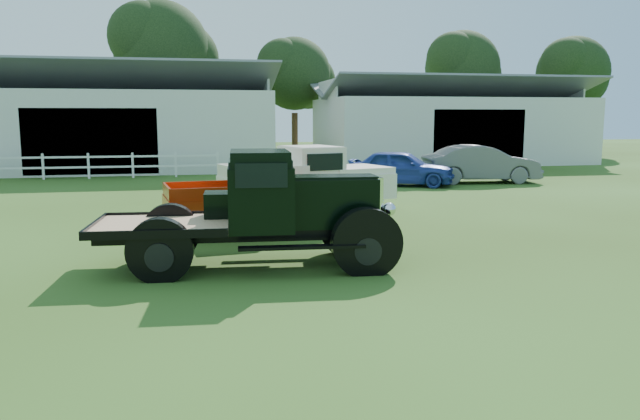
{
  "coord_description": "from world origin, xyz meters",
  "views": [
    {
      "loc": [
        -2.31,
        -10.84,
        2.9
      ],
      "look_at": [
        0.2,
        1.2,
        1.05
      ],
      "focal_mm": 35.0,
      "sensor_mm": 36.0,
      "label": 1
    }
  ],
  "objects": [
    {
      "name": "white_pickup",
      "position": [
        1.18,
        7.71,
        0.99
      ],
      "size": [
        5.73,
        3.47,
        1.97
      ],
      "primitive_type": null,
      "rotation": [
        0.0,
        0.0,
        0.28
      ],
      "color": "silver",
      "rests_on": "ground"
    },
    {
      "name": "tree_e",
      "position": [
        26.0,
        32.0,
        4.75
      ],
      "size": [
        5.7,
        5.7,
        9.5
      ],
      "primitive_type": null,
      "color": "black",
      "rests_on": "ground"
    },
    {
      "name": "vintage_flatbed",
      "position": [
        -1.12,
        1.06,
        1.13
      ],
      "size": [
        5.85,
        2.67,
        2.26
      ],
      "primitive_type": null,
      "rotation": [
        0.0,
        0.0,
        -0.07
      ],
      "color": "black",
      "rests_on": "ground"
    },
    {
      "name": "misc_car_grey",
      "position": [
        10.22,
        14.55,
        0.82
      ],
      "size": [
        5.16,
        2.25,
        1.65
      ],
      "primitive_type": "imported",
      "rotation": [
        0.0,
        0.0,
        1.47
      ],
      "color": "#595959",
      "rests_on": "ground"
    },
    {
      "name": "shed_right",
      "position": [
        14.0,
        27.0,
        2.6
      ],
      "size": [
        16.8,
        9.2,
        5.2
      ],
      "primitive_type": null,
      "color": "#B8B8AE",
      "rests_on": "ground"
    },
    {
      "name": "fence_rail",
      "position": [
        -8.0,
        20.0,
        0.6
      ],
      "size": [
        14.2,
        0.16,
        1.2
      ],
      "primitive_type": null,
      "color": "white",
      "rests_on": "ground"
    },
    {
      "name": "misc_car_blue",
      "position": [
        6.4,
        14.18,
        0.76
      ],
      "size": [
        4.78,
        3.6,
        1.52
      ],
      "primitive_type": "imported",
      "rotation": [
        0.0,
        0.0,
        1.11
      ],
      "color": "navy",
      "rests_on": "ground"
    },
    {
      "name": "ground",
      "position": [
        0.0,
        0.0,
        0.0
      ],
      "size": [
        120.0,
        120.0,
        0.0
      ],
      "primitive_type": "plane",
      "color": "#2B400F"
    },
    {
      "name": "tree_c",
      "position": [
        5.0,
        33.0,
        4.5
      ],
      "size": [
        5.4,
        5.4,
        9.0
      ],
      "primitive_type": null,
      "color": "black",
      "rests_on": "ground"
    },
    {
      "name": "red_pickup",
      "position": [
        -0.7,
        4.73,
        0.85
      ],
      "size": [
        4.87,
        2.39,
        1.7
      ],
      "primitive_type": null,
      "rotation": [
        0.0,
        0.0,
        0.13
      ],
      "color": "#AD2909",
      "rests_on": "ground"
    },
    {
      "name": "tree_b",
      "position": [
        -4.0,
        34.0,
        5.75
      ],
      "size": [
        6.9,
        6.9,
        11.5
      ],
      "primitive_type": null,
      "color": "black",
      "rests_on": "ground"
    },
    {
      "name": "tree_d",
      "position": [
        18.0,
        34.0,
        5.0
      ],
      "size": [
        6.0,
        6.0,
        10.0
      ],
      "primitive_type": null,
      "color": "black",
      "rests_on": "ground"
    },
    {
      "name": "shed_left",
      "position": [
        -7.0,
        26.0,
        2.8
      ],
      "size": [
        18.8,
        10.2,
        5.6
      ],
      "primitive_type": null,
      "color": "#B8B8AE",
      "rests_on": "ground"
    }
  ]
}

